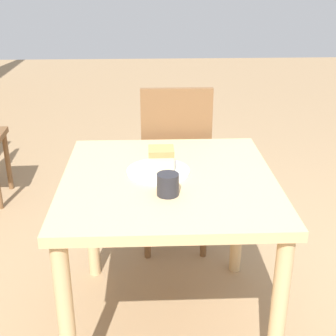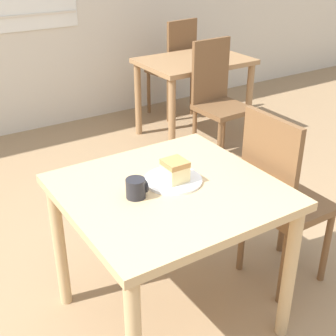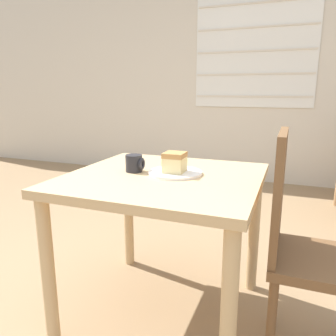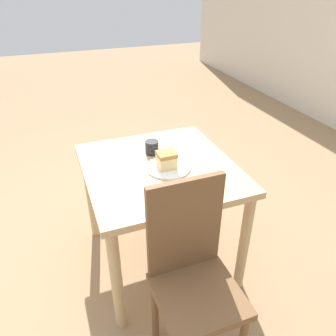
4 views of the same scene
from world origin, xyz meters
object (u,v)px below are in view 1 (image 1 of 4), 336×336
at_px(chair_near_window, 175,166).
at_px(cake_slice, 161,159).
at_px(dining_table_near, 168,202).
at_px(coffee_mug, 168,184).
at_px(plate, 158,171).

height_order(chair_near_window, cake_slice, chair_near_window).
bearing_deg(cake_slice, chair_near_window, -8.88).
height_order(dining_table_near, coffee_mug, coffee_mug).
distance_m(chair_near_window, coffee_mug, 0.82).
xyz_separation_m(dining_table_near, coffee_mug, (-0.16, 0.01, 0.15)).
relative_size(dining_table_near, coffee_mug, 9.94).
bearing_deg(chair_near_window, plate, 79.96).
bearing_deg(coffee_mug, plate, 8.72).
distance_m(dining_table_near, coffee_mug, 0.22).
bearing_deg(plate, dining_table_near, -137.87).
bearing_deg(coffee_mug, chair_near_window, -5.27).
relative_size(dining_table_near, chair_near_window, 0.92).
height_order(chair_near_window, plate, chair_near_window).
distance_m(chair_near_window, cake_slice, 0.64).
bearing_deg(chair_near_window, dining_table_near, 84.25).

